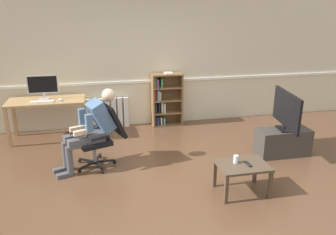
{
  "coord_description": "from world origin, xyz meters",
  "views": [
    {
      "loc": [
        -0.91,
        -4.1,
        2.4
      ],
      "look_at": [
        0.15,
        0.85,
        0.7
      ],
      "focal_mm": 35.69,
      "sensor_mm": 36.0,
      "label": 1
    }
  ],
  "objects_px": {
    "imac_monitor": "(43,85)",
    "person_seated": "(91,127)",
    "computer_mouse": "(60,100)",
    "tv_screen": "(287,110)",
    "computer_desk": "(47,105)",
    "spare_remote": "(248,164)",
    "office_chair": "(103,133)",
    "radiator": "(108,113)",
    "keyboard": "(42,102)",
    "drinking_glass": "(236,159)",
    "coffee_table": "(242,168)",
    "tv_stand": "(283,142)",
    "bookshelf": "(165,100)"
  },
  "relations": [
    {
      "from": "person_seated",
      "to": "spare_remote",
      "type": "bearing_deg",
      "value": 38.68
    },
    {
      "from": "computer_mouse",
      "to": "office_chair",
      "type": "height_order",
      "value": "office_chair"
    },
    {
      "from": "computer_desk",
      "to": "spare_remote",
      "type": "bearing_deg",
      "value": -42.73
    },
    {
      "from": "radiator",
      "to": "tv_stand",
      "type": "xyz_separation_m",
      "value": [
        2.81,
        -1.98,
        -0.08
      ]
    },
    {
      "from": "imac_monitor",
      "to": "drinking_glass",
      "type": "height_order",
      "value": "imac_monitor"
    },
    {
      "from": "coffee_table",
      "to": "spare_remote",
      "type": "relative_size",
      "value": 4.42
    },
    {
      "from": "keyboard",
      "to": "person_seated",
      "type": "distance_m",
      "value": 1.5
    },
    {
      "from": "computer_mouse",
      "to": "person_seated",
      "type": "relative_size",
      "value": 0.08
    },
    {
      "from": "bookshelf",
      "to": "drinking_glass",
      "type": "bearing_deg",
      "value": -82.06
    },
    {
      "from": "computer_mouse",
      "to": "tv_screen",
      "type": "height_order",
      "value": "tv_screen"
    },
    {
      "from": "computer_desk",
      "to": "drinking_glass",
      "type": "height_order",
      "value": "computer_desk"
    },
    {
      "from": "spare_remote",
      "to": "drinking_glass",
      "type": "bearing_deg",
      "value": 146.63
    },
    {
      "from": "imac_monitor",
      "to": "computer_desk",
      "type": "bearing_deg",
      "value": -64.02
    },
    {
      "from": "person_seated",
      "to": "coffee_table",
      "type": "distance_m",
      "value": 2.3
    },
    {
      "from": "office_chair",
      "to": "tv_screen",
      "type": "xyz_separation_m",
      "value": [
        2.95,
        -0.28,
        0.26
      ]
    },
    {
      "from": "radiator",
      "to": "office_chair",
      "type": "xyz_separation_m",
      "value": [
        -0.13,
        -1.7,
        0.21
      ]
    },
    {
      "from": "computer_desk",
      "to": "bookshelf",
      "type": "bearing_deg",
      "value": 7.25
    },
    {
      "from": "computer_mouse",
      "to": "spare_remote",
      "type": "bearing_deg",
      "value": -44.09
    },
    {
      "from": "imac_monitor",
      "to": "person_seated",
      "type": "xyz_separation_m",
      "value": [
        0.85,
        -1.45,
        -0.37
      ]
    },
    {
      "from": "bookshelf",
      "to": "tv_stand",
      "type": "relative_size",
      "value": 1.27
    },
    {
      "from": "coffee_table",
      "to": "drinking_glass",
      "type": "height_order",
      "value": "drinking_glass"
    },
    {
      "from": "computer_desk",
      "to": "tv_screen",
      "type": "xyz_separation_m",
      "value": [
        3.93,
        -1.59,
        0.13
      ]
    },
    {
      "from": "computer_desk",
      "to": "tv_screen",
      "type": "height_order",
      "value": "tv_screen"
    },
    {
      "from": "tv_stand",
      "to": "imac_monitor",
      "type": "bearing_deg",
      "value": 157.19
    },
    {
      "from": "imac_monitor",
      "to": "office_chair",
      "type": "bearing_deg",
      "value": -53.87
    },
    {
      "from": "imac_monitor",
      "to": "radiator",
      "type": "bearing_deg",
      "value": 15.24
    },
    {
      "from": "tv_screen",
      "to": "computer_mouse",
      "type": "bearing_deg",
      "value": 76.51
    },
    {
      "from": "keyboard",
      "to": "computer_mouse",
      "type": "distance_m",
      "value": 0.3
    },
    {
      "from": "radiator",
      "to": "office_chair",
      "type": "height_order",
      "value": "office_chair"
    },
    {
      "from": "keyboard",
      "to": "spare_remote",
      "type": "xyz_separation_m",
      "value": [
        2.86,
        -2.46,
        -0.34
      ]
    },
    {
      "from": "radiator",
      "to": "drinking_glass",
      "type": "bearing_deg",
      "value": -61.65
    },
    {
      "from": "radiator",
      "to": "computer_desk",
      "type": "bearing_deg",
      "value": -160.64
    },
    {
      "from": "imac_monitor",
      "to": "computer_mouse",
      "type": "xyz_separation_m",
      "value": [
        0.29,
        -0.2,
        -0.24
      ]
    },
    {
      "from": "office_chair",
      "to": "radiator",
      "type": "bearing_deg",
      "value": 155.63
    },
    {
      "from": "keyboard",
      "to": "spare_remote",
      "type": "relative_size",
      "value": 2.7
    },
    {
      "from": "bookshelf",
      "to": "person_seated",
      "type": "bearing_deg",
      "value": -131.63
    },
    {
      "from": "imac_monitor",
      "to": "radiator",
      "type": "height_order",
      "value": "imac_monitor"
    },
    {
      "from": "coffee_table",
      "to": "radiator",
      "type": "bearing_deg",
      "value": 119.01
    },
    {
      "from": "office_chair",
      "to": "tv_screen",
      "type": "bearing_deg",
      "value": 64.75
    },
    {
      "from": "tv_stand",
      "to": "tv_screen",
      "type": "height_order",
      "value": "tv_screen"
    },
    {
      "from": "tv_screen",
      "to": "spare_remote",
      "type": "bearing_deg",
      "value": 140.63
    },
    {
      "from": "radiator",
      "to": "bookshelf",
      "type": "bearing_deg",
      "value": -4.84
    },
    {
      "from": "bookshelf",
      "to": "tv_stand",
      "type": "bearing_deg",
      "value": -48.91
    },
    {
      "from": "office_chair",
      "to": "coffee_table",
      "type": "distance_m",
      "value": 2.18
    },
    {
      "from": "tv_stand",
      "to": "tv_screen",
      "type": "relative_size",
      "value": 0.88
    },
    {
      "from": "computer_mouse",
      "to": "tv_stand",
      "type": "height_order",
      "value": "computer_mouse"
    },
    {
      "from": "keyboard",
      "to": "office_chair",
      "type": "distance_m",
      "value": 1.57
    },
    {
      "from": "imac_monitor",
      "to": "person_seated",
      "type": "relative_size",
      "value": 0.46
    },
    {
      "from": "office_chair",
      "to": "drinking_glass",
      "type": "relative_size",
      "value": 9.2
    },
    {
      "from": "drinking_glass",
      "to": "tv_stand",
      "type": "bearing_deg",
      "value": 36.49
    }
  ]
}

